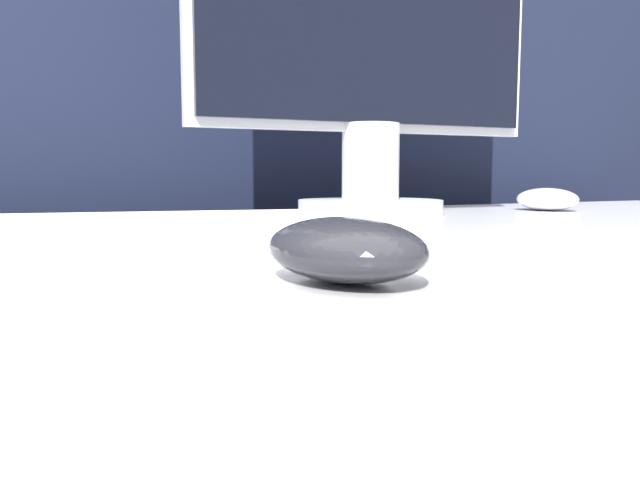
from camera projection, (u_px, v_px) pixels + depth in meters
The scene contains 5 objects.
partition_panel at pixel (89, 234), 1.00m from camera, with size 5.00×0.03×1.40m.
computer_mouse_near at pixel (345, 249), 0.33m from camera, with size 0.08×0.11×0.03m.
keyboard at pixel (178, 231), 0.48m from camera, with size 0.40×0.19×0.02m.
monitor at pixel (371, 21), 0.84m from camera, with size 0.51×0.20×0.50m.
computer_mouse_far at pixel (547, 199), 0.95m from camera, with size 0.09×0.11×0.03m.
Camera 1 is at (-0.07, -0.42, 0.80)m, focal length 35.00 mm.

